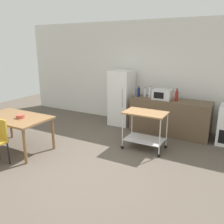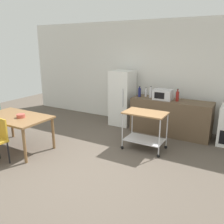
# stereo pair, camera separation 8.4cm
# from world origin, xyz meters

# --- Properties ---
(ground_plane) EXTENTS (12.00, 12.00, 0.00)m
(ground_plane) POSITION_xyz_m (0.00, 0.00, 0.00)
(ground_plane) COLOR brown
(back_wall) EXTENTS (8.40, 0.12, 2.90)m
(back_wall) POSITION_xyz_m (0.00, 3.20, 1.45)
(back_wall) COLOR silver
(back_wall) RESTS_ON ground_plane
(kitchen_counter) EXTENTS (2.00, 0.64, 0.90)m
(kitchen_counter) POSITION_xyz_m (0.90, 2.60, 0.45)
(kitchen_counter) COLOR brown
(kitchen_counter) RESTS_ON ground_plane
(dining_table) EXTENTS (1.50, 0.90, 0.75)m
(dining_table) POSITION_xyz_m (-1.76, 0.02, 0.67)
(dining_table) COLOR brown
(dining_table) RESTS_ON ground_plane
(refrigerator) EXTENTS (0.60, 0.63, 1.55)m
(refrigerator) POSITION_xyz_m (-0.55, 2.70, 0.78)
(refrigerator) COLOR white
(refrigerator) RESTS_ON ground_plane
(kitchen_cart) EXTENTS (0.91, 0.57, 0.85)m
(kitchen_cart) POSITION_xyz_m (0.69, 1.39, 0.57)
(kitchen_cart) COLOR olive
(kitchen_cart) RESTS_ON ground_plane
(bottle_sparkling_water) EXTENTS (0.07, 0.07, 0.28)m
(bottle_sparkling_water) POSITION_xyz_m (0.03, 2.57, 1.02)
(bottle_sparkling_water) COLOR navy
(bottle_sparkling_water) RESTS_ON kitchen_counter
(bottle_olive_oil) EXTENTS (0.06, 0.06, 0.25)m
(bottle_olive_oil) POSITION_xyz_m (0.17, 2.68, 1.00)
(bottle_olive_oil) COLOR silver
(bottle_olive_oil) RESTS_ON kitchen_counter
(bottle_hot_sauce) EXTENTS (0.08, 0.08, 0.30)m
(bottle_hot_sauce) POSITION_xyz_m (0.33, 2.60, 1.02)
(bottle_hot_sauce) COLOR silver
(bottle_hot_sauce) RESTS_ON kitchen_counter
(microwave) EXTENTS (0.46, 0.35, 0.26)m
(microwave) POSITION_xyz_m (0.69, 2.54, 1.03)
(microwave) COLOR silver
(microwave) RESTS_ON kitchen_counter
(bottle_vinegar) EXTENTS (0.08, 0.08, 0.31)m
(bottle_vinegar) POSITION_xyz_m (1.05, 2.55, 1.03)
(bottle_vinegar) COLOR maroon
(bottle_vinegar) RESTS_ON kitchen_counter
(fruit_bowl) EXTENTS (0.18, 0.18, 0.07)m
(fruit_bowl) POSITION_xyz_m (-1.58, 0.01, 0.79)
(fruit_bowl) COLOR #B24C3F
(fruit_bowl) RESTS_ON dining_table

